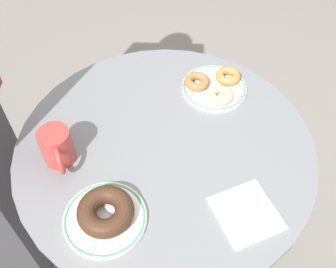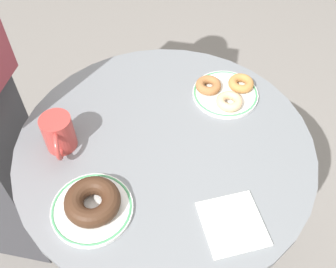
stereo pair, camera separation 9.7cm
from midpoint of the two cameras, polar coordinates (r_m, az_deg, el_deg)
ground_plane at (r=1.69m, az=-2.02°, el=-18.08°), size 7.00×7.00×0.02m
cafe_table at (r=1.20m, az=-2.74°, el=-8.58°), size 0.78×0.78×0.77m
plate_left at (r=0.90m, az=-12.33°, el=-12.24°), size 0.19×0.19×0.01m
plate_right at (r=1.14m, az=4.35°, el=6.62°), size 0.19×0.19×0.01m
donut_chocolate at (r=0.88m, az=-12.33°, el=-11.21°), size 0.14×0.14×0.04m
donut_old_fashioned at (r=1.15m, az=6.39°, el=8.30°), size 0.10×0.10×0.02m
donut_cinnamon at (r=1.13m, az=1.79°, el=7.57°), size 0.09×0.09×0.02m
donut_glazed at (r=1.09m, az=5.30°, el=5.47°), size 0.10×0.10×0.02m
paper_napkin at (r=0.90m, az=8.35°, el=-11.64°), size 0.18×0.18×0.01m
coffee_mug at (r=0.99m, az=-18.68°, el=-2.04°), size 0.08×0.12×0.10m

